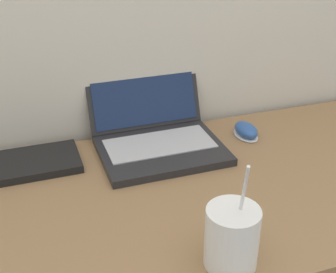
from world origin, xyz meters
The scene contains 3 objects.
laptop centered at (0.04, 0.55, 0.77)m, with size 0.31×0.32×0.21m.
drink_cup centered at (0.03, 0.07, 0.78)m, with size 0.10×0.10×0.23m.
computer_mouse centered at (0.30, 0.51, 0.74)m, with size 0.06×0.09×0.04m.
Camera 1 is at (-0.29, -0.50, 1.33)m, focal length 50.00 mm.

